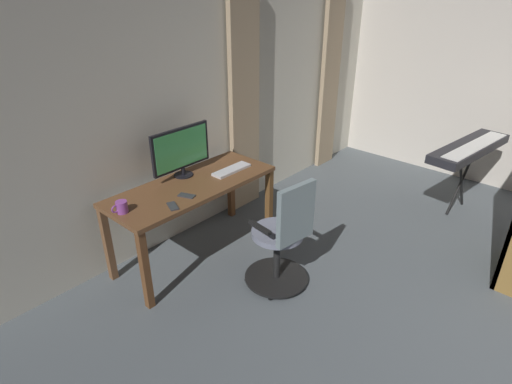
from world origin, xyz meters
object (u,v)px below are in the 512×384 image
(cell_phone_face_up, at_px, (187,196))
(mug_tea, at_px, (121,207))
(cell_phone_by_monitor, at_px, (173,206))
(piano_keyboard, at_px, (470,149))
(computer_keyboard, at_px, (232,170))
(desk, at_px, (193,193))
(computer_monitor, at_px, (181,150))
(office_chair, at_px, (283,240))

(cell_phone_face_up, height_order, mug_tea, mug_tea)
(cell_phone_by_monitor, bearing_deg, piano_keyboard, 177.17)
(computer_keyboard, bearing_deg, cell_phone_by_monitor, 9.80)
(desk, relative_size, computer_monitor, 2.51)
(computer_keyboard, relative_size, mug_tea, 3.05)
(cell_phone_by_monitor, bearing_deg, office_chair, 151.09)
(computer_monitor, relative_size, mug_tea, 4.65)
(office_chair, xyz_separation_m, mug_tea, (0.89, -0.92, 0.34))
(cell_phone_face_up, xyz_separation_m, mug_tea, (0.52, -0.16, 0.04))
(cell_phone_face_up, bearing_deg, computer_monitor, -147.00)
(cell_phone_by_monitor, bearing_deg, computer_monitor, -115.50)
(computer_monitor, bearing_deg, computer_keyboard, 144.46)
(cell_phone_face_up, relative_size, mug_tea, 1.06)
(computer_monitor, relative_size, computer_keyboard, 1.53)
(office_chair, bearing_deg, desk, 108.70)
(desk, bearing_deg, cell_phone_face_up, 38.46)
(office_chair, bearing_deg, cell_phone_face_up, 123.80)
(computer_keyboard, xyz_separation_m, cell_phone_by_monitor, (0.82, 0.14, -0.01))
(office_chair, height_order, cell_phone_face_up, office_chair)
(office_chair, bearing_deg, mug_tea, 141.64)
(cell_phone_face_up, height_order, piano_keyboard, piano_keyboard)
(computer_keyboard, distance_m, cell_phone_face_up, 0.63)
(desk, bearing_deg, cell_phone_by_monitor, 28.60)
(computer_keyboard, xyz_separation_m, cell_phone_face_up, (0.63, 0.08, -0.01))
(cell_phone_by_monitor, relative_size, mug_tea, 1.06)
(office_chair, distance_m, cell_phone_by_monitor, 0.95)
(desk, distance_m, computer_keyboard, 0.45)
(office_chair, bearing_deg, computer_monitor, 103.75)
(office_chair, bearing_deg, cell_phone_by_monitor, 136.63)
(office_chair, distance_m, cell_phone_face_up, 0.89)
(cell_phone_face_up, distance_m, mug_tea, 0.54)
(office_chair, relative_size, computer_monitor, 1.61)
(computer_monitor, bearing_deg, mug_tea, 13.68)
(computer_monitor, height_order, computer_keyboard, computer_monitor)
(cell_phone_face_up, relative_size, piano_keyboard, 0.11)
(cell_phone_face_up, bearing_deg, office_chair, 94.92)
(computer_keyboard, bearing_deg, desk, -9.11)
(piano_keyboard, bearing_deg, computer_keyboard, -27.88)
(office_chair, height_order, cell_phone_by_monitor, office_chair)
(desk, relative_size, computer_keyboard, 3.83)
(desk, distance_m, mug_tea, 0.73)
(mug_tea, bearing_deg, computer_keyboard, 176.00)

